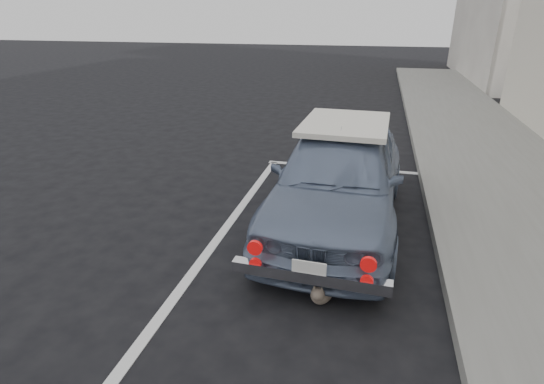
% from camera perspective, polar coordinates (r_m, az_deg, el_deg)
% --- Properties ---
extents(pline_front, '(3.00, 0.12, 0.01)m').
position_cam_1_polar(pline_front, '(8.16, 9.93, 3.21)').
color(pline_front, silver).
rests_on(pline_front, ground).
extents(pline_side, '(0.12, 7.00, 0.01)m').
position_cam_1_polar(pline_side, '(5.31, -8.59, -7.96)').
color(pline_side, silver).
rests_on(pline_side, ground).
extents(retro_coupe, '(1.78, 4.12, 1.38)m').
position_cam_1_polar(retro_coupe, '(5.77, 8.99, 2.25)').
color(retro_coupe, slate).
rests_on(retro_coupe, ground).
extents(cat, '(0.28, 0.51, 0.28)m').
position_cam_1_polar(cat, '(4.41, 6.69, -13.05)').
color(cat, '#6E6354').
rests_on(cat, ground).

